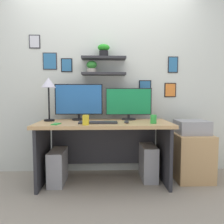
% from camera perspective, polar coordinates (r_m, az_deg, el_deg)
% --- Properties ---
extents(ground_plane, '(8.00, 8.00, 0.00)m').
position_cam_1_polar(ground_plane, '(2.79, -2.12, -18.13)').
color(ground_plane, gray).
extents(back_wall_assembly, '(4.40, 0.24, 2.70)m').
position_cam_1_polar(back_wall_assembly, '(3.02, -2.20, 9.89)').
color(back_wall_assembly, silver).
rests_on(back_wall_assembly, ground).
extents(desk, '(1.59, 0.68, 0.75)m').
position_cam_1_polar(desk, '(2.68, -2.16, -6.99)').
color(desk, tan).
rests_on(desk, ground).
extents(monitor_left, '(0.61, 0.18, 0.46)m').
position_cam_1_polar(monitor_left, '(2.81, -8.80, 2.92)').
color(monitor_left, black).
rests_on(monitor_left, desk).
extents(monitor_right, '(0.60, 0.18, 0.41)m').
position_cam_1_polar(monitor_right, '(2.81, 4.44, 2.36)').
color(monitor_right, black).
rests_on(monitor_right, desk).
extents(keyboard, '(0.44, 0.14, 0.02)m').
position_cam_1_polar(keyboard, '(2.46, -3.74, -2.80)').
color(keyboard, '#2D2D33').
rests_on(keyboard, desk).
extents(computer_mouse, '(0.06, 0.09, 0.03)m').
position_cam_1_polar(computer_mouse, '(2.47, 3.87, -2.65)').
color(computer_mouse, '#2D2D33').
rests_on(computer_mouse, desk).
extents(desk_lamp, '(0.18, 0.18, 0.54)m').
position_cam_1_polar(desk_lamp, '(2.77, -16.50, 6.55)').
color(desk_lamp, black).
rests_on(desk_lamp, desk).
extents(cell_phone, '(0.09, 0.15, 0.01)m').
position_cam_1_polar(cell_phone, '(2.45, -14.62, -3.09)').
color(cell_phone, green).
rests_on(cell_phone, desk).
extents(pen_cup, '(0.07, 0.07, 0.10)m').
position_cam_1_polar(pen_cup, '(2.49, 10.95, -1.87)').
color(pen_cup, green).
rests_on(pen_cup, desk).
extents(water_cup, '(0.07, 0.07, 0.11)m').
position_cam_1_polar(water_cup, '(2.33, -6.99, -2.13)').
color(water_cup, yellow).
rests_on(water_cup, desk).
extents(drawer_cabinet, '(0.44, 0.50, 0.58)m').
position_cam_1_polar(drawer_cabinet, '(2.99, 20.22, -10.93)').
color(drawer_cabinet, tan).
rests_on(drawer_cabinet, ground).
extents(printer, '(0.38, 0.34, 0.17)m').
position_cam_1_polar(printer, '(2.91, 20.43, -3.77)').
color(printer, '#9E9EA3').
rests_on(printer, drawer_cabinet).
extents(computer_tower_left, '(0.18, 0.40, 0.41)m').
position_cam_1_polar(computer_tower_left, '(2.77, -14.21, -13.89)').
color(computer_tower_left, '#99999E').
rests_on(computer_tower_left, ground).
extents(computer_tower_right, '(0.18, 0.40, 0.43)m').
position_cam_1_polar(computer_tower_right, '(2.85, 9.59, -13.01)').
color(computer_tower_right, '#99999E').
rests_on(computer_tower_right, ground).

